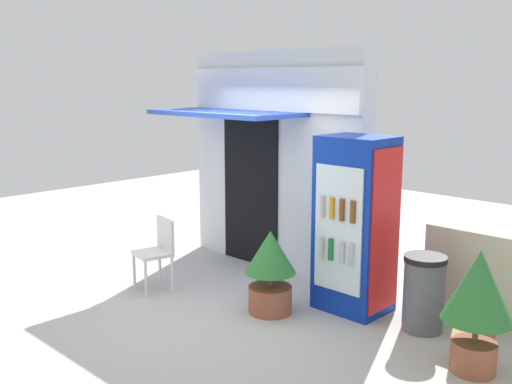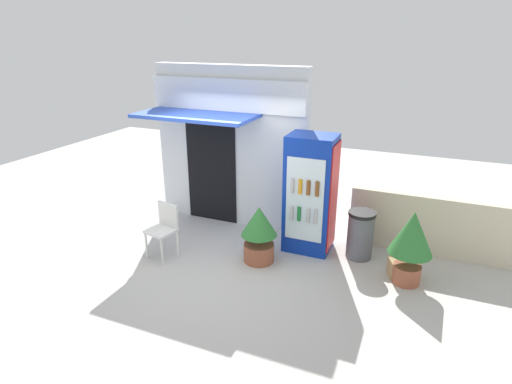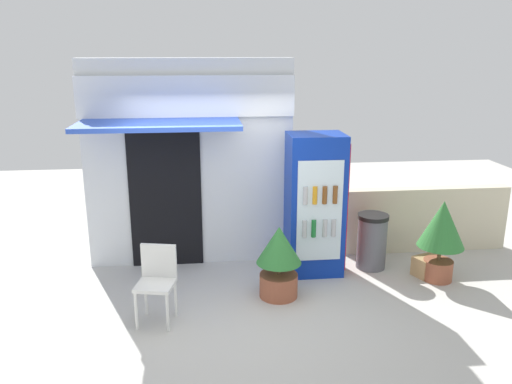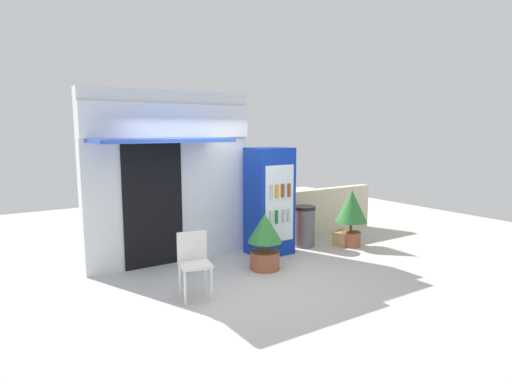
{
  "view_description": "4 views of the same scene",
  "coord_description": "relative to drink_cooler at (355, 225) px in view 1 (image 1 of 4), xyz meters",
  "views": [
    {
      "loc": [
        5.03,
        -4.38,
        2.6
      ],
      "look_at": [
        0.26,
        0.53,
        1.29
      ],
      "focal_mm": 41.6,
      "sensor_mm": 36.0,
      "label": 1
    },
    {
      "loc": [
        3.01,
        -5.3,
        3.47
      ],
      "look_at": [
        0.64,
        0.36,
        1.15
      ],
      "focal_mm": 29.52,
      "sensor_mm": 36.0,
      "label": 2
    },
    {
      "loc": [
        -0.2,
        -5.68,
        3.08
      ],
      "look_at": [
        0.46,
        0.52,
        1.34
      ],
      "focal_mm": 35.95,
      "sensor_mm": 36.0,
      "label": 3
    },
    {
      "loc": [
        -3.19,
        -5.43,
        2.32
      ],
      "look_at": [
        0.55,
        0.27,
        1.32
      ],
      "focal_mm": 30.15,
      "sensor_mm": 36.0,
      "label": 4
    }
  ],
  "objects": [
    {
      "name": "drink_cooler",
      "position": [
        0.0,
        0.0,
        0.0
      ],
      "size": [
        0.78,
        0.68,
        1.98
      ],
      "color": "#0C2D9E",
      "rests_on": "ground"
    },
    {
      "name": "potted_plant_near_shop",
      "position": [
        -0.61,
        -0.73,
        -0.46
      ],
      "size": [
        0.58,
        0.58,
        0.95
      ],
      "color": "#995138",
      "rests_on": "ground"
    },
    {
      "name": "cardboard_box",
      "position": [
        1.56,
        -0.33,
        -0.85
      ],
      "size": [
        0.45,
        0.39,
        0.28
      ],
      "primitive_type": "cube",
      "rotation": [
        0.0,
        0.0,
        0.36
      ],
      "color": "tan",
      "rests_on": "ground"
    },
    {
      "name": "plastic_chair",
      "position": [
        -2.1,
        -1.17,
        -0.46
      ],
      "size": [
        0.49,
        0.48,
        0.9
      ],
      "color": "silver",
      "rests_on": "ground"
    },
    {
      "name": "storefront_building",
      "position": [
        -1.75,
        0.55,
        0.56
      ],
      "size": [
        2.95,
        1.26,
        2.97
      ],
      "color": "silver",
      "rests_on": "ground"
    },
    {
      "name": "ground",
      "position": [
        -1.34,
        -1.01,
        -0.99
      ],
      "size": [
        16.0,
        16.0,
        0.0
      ],
      "primitive_type": "plane",
      "color": "beige"
    },
    {
      "name": "potted_plant_curbside",
      "position": [
        1.64,
        -0.48,
        -0.28
      ],
      "size": [
        0.63,
        0.63,
        1.13
      ],
      "color": "#995138",
      "rests_on": "ground"
    },
    {
      "name": "trash_bin",
      "position": [
        0.86,
        0.03,
        -0.59
      ],
      "size": [
        0.44,
        0.44,
        0.81
      ],
      "color": "#595960",
      "rests_on": "ground"
    }
  ]
}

